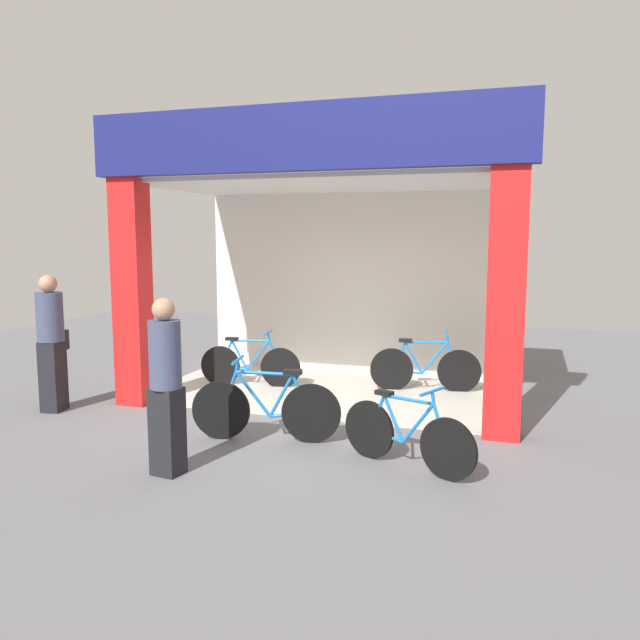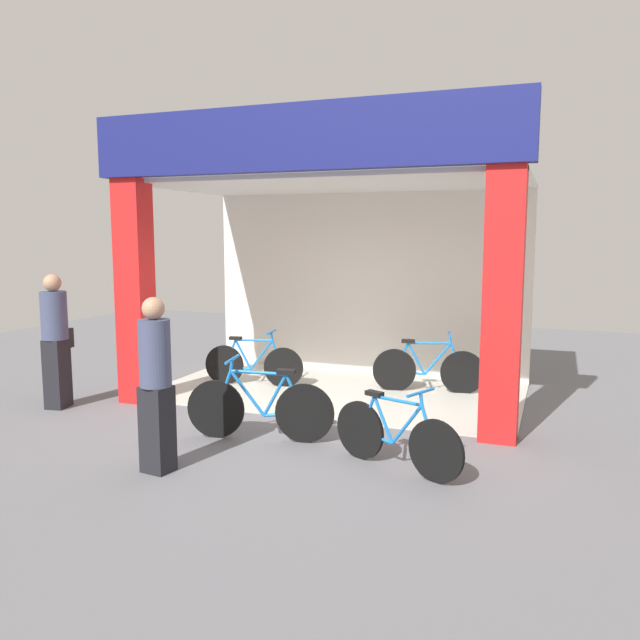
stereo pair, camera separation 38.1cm
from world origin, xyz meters
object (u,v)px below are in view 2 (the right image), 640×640
object	(u,v)px
bicycle_inside_0	(253,364)
bicycle_parked_0	(260,408)
pedestrian_0	(56,339)
bicycle_inside_1	(428,369)
bicycle_parked_1	(396,436)
pedestrian_1	(156,384)

from	to	relation	value
bicycle_inside_0	bicycle_parked_0	xyz separation A→B (m)	(1.22, -2.29, 0.03)
pedestrian_0	bicycle_inside_1	bearing A→B (deg)	29.38
bicycle_inside_1	bicycle_parked_1	xyz separation A→B (m)	(0.30, -3.15, -0.02)
bicycle_inside_0	pedestrian_1	distance (m)	3.60
bicycle_parked_1	pedestrian_1	distance (m)	2.36
pedestrian_0	pedestrian_1	bearing A→B (deg)	-29.97
bicycle_parked_0	pedestrian_0	xyz separation A→B (m)	(-3.10, 0.29, 0.55)
bicycle_inside_0	pedestrian_1	bearing A→B (deg)	-78.42
bicycle_inside_1	bicycle_parked_1	world-z (taller)	bicycle_inside_1
bicycle_inside_0	bicycle_parked_1	bearing A→B (deg)	-42.80
bicycle_parked_0	pedestrian_0	distance (m)	3.17
pedestrian_0	bicycle_parked_1	bearing A→B (deg)	-7.80
bicycle_parked_1	bicycle_inside_1	bearing A→B (deg)	95.47
bicycle_inside_1	bicycle_parked_1	bearing A→B (deg)	-84.53
bicycle_inside_0	bicycle_parked_1	xyz separation A→B (m)	(2.86, -2.64, -0.01)
bicycle_parked_0	pedestrian_0	world-z (taller)	pedestrian_0
bicycle_inside_0	bicycle_parked_0	bearing A→B (deg)	-61.82
bicycle_parked_1	pedestrian_0	bearing A→B (deg)	172.20
bicycle_inside_1	pedestrian_1	bearing A→B (deg)	-114.72
bicycle_inside_0	pedestrian_0	size ratio (longest dim) A/B	0.86
bicycle_inside_0	pedestrian_0	world-z (taller)	pedestrian_0
pedestrian_0	pedestrian_1	size ratio (longest dim) A/B	1.04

